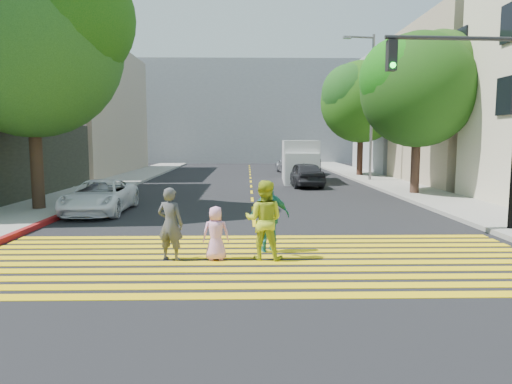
{
  "coord_description": "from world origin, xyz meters",
  "views": [
    {
      "loc": [
        -0.23,
        -9.11,
        2.81
      ],
      "look_at": [
        0.0,
        3.0,
        1.4
      ],
      "focal_mm": 32.0,
      "sensor_mm": 36.0,
      "label": 1
    }
  ],
  "objects_px": {
    "tree_right_near": "(420,84)",
    "dark_car_near": "(304,174)",
    "pedestrian_man": "(170,224)",
    "white_sedan": "(100,197)",
    "tree_right_far": "(362,97)",
    "tree_left": "(32,36)",
    "pedestrian_woman": "(264,220)",
    "dark_car_parked": "(313,167)",
    "pedestrian_extra": "(269,216)",
    "silver_car": "(290,164)",
    "white_van": "(300,162)",
    "pedestrian_child": "(216,233)",
    "traffic_signal": "(482,100)"
  },
  "relations": [
    {
      "from": "tree_right_near",
      "to": "traffic_signal",
      "type": "bearing_deg",
      "value": -100.04
    },
    {
      "from": "pedestrian_man",
      "to": "white_sedan",
      "type": "xyz_separation_m",
      "value": [
        -3.83,
        6.91,
        -0.22
      ]
    },
    {
      "from": "dark_car_near",
      "to": "pedestrian_child",
      "type": "bearing_deg",
      "value": 70.02
    },
    {
      "from": "silver_car",
      "to": "tree_right_near",
      "type": "bearing_deg",
      "value": 102.25
    },
    {
      "from": "pedestrian_child",
      "to": "white_van",
      "type": "xyz_separation_m",
      "value": [
        4.19,
        19.46,
        0.66
      ]
    },
    {
      "from": "tree_left",
      "to": "traffic_signal",
      "type": "relative_size",
      "value": 1.63
    },
    {
      "from": "white_van",
      "to": "traffic_signal",
      "type": "xyz_separation_m",
      "value": [
        3.33,
        -16.64,
        2.62
      ]
    },
    {
      "from": "pedestrian_woman",
      "to": "pedestrian_child",
      "type": "xyz_separation_m",
      "value": [
        -1.12,
        -0.06,
        -0.3
      ]
    },
    {
      "from": "pedestrian_extra",
      "to": "pedestrian_child",
      "type": "bearing_deg",
      "value": 15.29
    },
    {
      "from": "pedestrian_woman",
      "to": "white_van",
      "type": "relative_size",
      "value": 0.32
    },
    {
      "from": "silver_car",
      "to": "white_van",
      "type": "height_order",
      "value": "white_van"
    },
    {
      "from": "pedestrian_extra",
      "to": "dark_car_parked",
      "type": "relative_size",
      "value": 0.49
    },
    {
      "from": "pedestrian_child",
      "to": "white_van",
      "type": "height_order",
      "value": "white_van"
    },
    {
      "from": "tree_left",
      "to": "dark_car_parked",
      "type": "xyz_separation_m",
      "value": [
        13.19,
        18.44,
        -6.03
      ]
    },
    {
      "from": "dark_car_parked",
      "to": "pedestrian_man",
      "type": "bearing_deg",
      "value": -97.35
    },
    {
      "from": "tree_right_far",
      "to": "pedestrian_woman",
      "type": "distance_m",
      "value": 25.35
    },
    {
      "from": "pedestrian_man",
      "to": "white_sedan",
      "type": "distance_m",
      "value": 7.9
    },
    {
      "from": "pedestrian_woman",
      "to": "dark_car_parked",
      "type": "bearing_deg",
      "value": -88.0
    },
    {
      "from": "tree_right_near",
      "to": "dark_car_near",
      "type": "xyz_separation_m",
      "value": [
        -5.02,
        4.46,
        -4.74
      ]
    },
    {
      "from": "tree_right_near",
      "to": "pedestrian_man",
      "type": "relative_size",
      "value": 4.74
    },
    {
      "from": "dark_car_near",
      "to": "white_van",
      "type": "height_order",
      "value": "white_van"
    },
    {
      "from": "dark_car_near",
      "to": "traffic_signal",
      "type": "height_order",
      "value": "traffic_signal"
    },
    {
      "from": "pedestrian_woman",
      "to": "pedestrian_man",
      "type": "bearing_deg",
      "value": 13.87
    },
    {
      "from": "tree_right_near",
      "to": "dark_car_near",
      "type": "height_order",
      "value": "tree_right_near"
    },
    {
      "from": "tree_right_near",
      "to": "dark_car_near",
      "type": "distance_m",
      "value": 8.22
    },
    {
      "from": "pedestrian_child",
      "to": "traffic_signal",
      "type": "bearing_deg",
      "value": -163.5
    },
    {
      "from": "tree_right_far",
      "to": "silver_car",
      "type": "xyz_separation_m",
      "value": [
        -4.86,
        4.24,
        -5.14
      ]
    },
    {
      "from": "pedestrian_extra",
      "to": "tree_left",
      "type": "bearing_deg",
      "value": -52.76
    },
    {
      "from": "pedestrian_man",
      "to": "white_van",
      "type": "xyz_separation_m",
      "value": [
        5.24,
        19.45,
        0.44
      ]
    },
    {
      "from": "tree_right_far",
      "to": "pedestrian_child",
      "type": "xyz_separation_m",
      "value": [
        -9.22,
        -23.57,
        -5.22
      ]
    },
    {
      "from": "dark_car_near",
      "to": "tree_right_far",
      "type": "bearing_deg",
      "value": -131.73
    },
    {
      "from": "pedestrian_extra",
      "to": "dark_car_parked",
      "type": "height_order",
      "value": "pedestrian_extra"
    },
    {
      "from": "pedestrian_child",
      "to": "tree_right_far",
      "type": "bearing_deg",
      "value": -115.43
    },
    {
      "from": "tree_right_near",
      "to": "dark_car_parked",
      "type": "relative_size",
      "value": 2.2
    },
    {
      "from": "pedestrian_man",
      "to": "dark_car_parked",
      "type": "height_order",
      "value": "pedestrian_man"
    },
    {
      "from": "white_sedan",
      "to": "dark_car_parked",
      "type": "xyz_separation_m",
      "value": [
        10.82,
        18.77,
        -0.02
      ]
    },
    {
      "from": "tree_left",
      "to": "pedestrian_woman",
      "type": "relative_size",
      "value": 5.28
    },
    {
      "from": "tree_right_far",
      "to": "white_sedan",
      "type": "distance_m",
      "value": 22.44
    },
    {
      "from": "tree_right_far",
      "to": "silver_car",
      "type": "bearing_deg",
      "value": 138.92
    },
    {
      "from": "silver_car",
      "to": "tree_right_far",
      "type": "bearing_deg",
      "value": 134.26
    },
    {
      "from": "pedestrian_man",
      "to": "dark_car_parked",
      "type": "relative_size",
      "value": 0.46
    },
    {
      "from": "white_sedan",
      "to": "tree_right_far",
      "type": "bearing_deg",
      "value": 48.71
    },
    {
      "from": "dark_car_parked",
      "to": "white_van",
      "type": "relative_size",
      "value": 0.63
    },
    {
      "from": "dark_car_near",
      "to": "white_sedan",
      "type": "bearing_deg",
      "value": 40.83
    },
    {
      "from": "pedestrian_man",
      "to": "dark_car_near",
      "type": "relative_size",
      "value": 0.39
    },
    {
      "from": "tree_right_far",
      "to": "pedestrian_child",
      "type": "relative_size",
      "value": 6.84
    },
    {
      "from": "tree_right_far",
      "to": "pedestrian_man",
      "type": "relative_size",
      "value": 5.07
    },
    {
      "from": "tree_right_near",
      "to": "pedestrian_child",
      "type": "distance_m",
      "value": 15.88
    },
    {
      "from": "tree_left",
      "to": "dark_car_parked",
      "type": "relative_size",
      "value": 2.67
    },
    {
      "from": "tree_right_far",
      "to": "pedestrian_man",
      "type": "distance_m",
      "value": 26.18
    }
  ]
}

